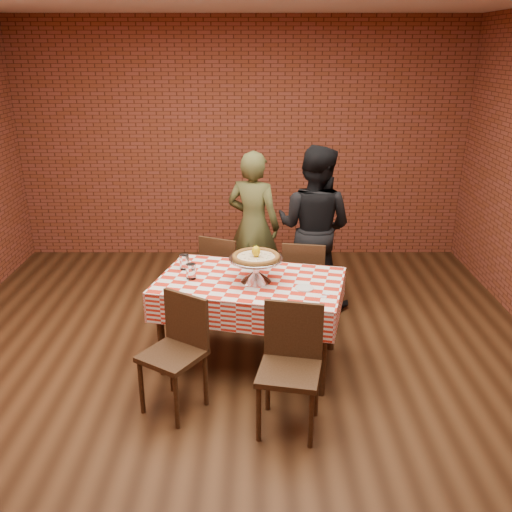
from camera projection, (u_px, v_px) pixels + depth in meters
name	position (u px, v px, depth m)	size (l,w,h in m)	color
ground	(235.00, 380.00, 4.50)	(6.00, 6.00, 0.00)	black
back_wall	(242.00, 142.00, 6.80)	(5.50, 5.50, 0.00)	brown
table	(250.00, 322.00, 4.64)	(1.46, 0.88, 0.75)	#3D2818
tablecloth	(250.00, 294.00, 4.55)	(1.50, 0.91, 0.25)	red
pizza_stand	(256.00, 270.00, 4.45)	(0.45, 0.45, 0.20)	silver
pizza	(256.00, 257.00, 4.41)	(0.38, 0.38, 0.03)	beige
lemon	(256.00, 251.00, 4.40)	(0.07, 0.07, 0.09)	#DABA07
water_glass_left	(191.00, 271.00, 4.51)	(0.08, 0.08, 0.13)	white
water_glass_right	(185.00, 262.00, 4.71)	(0.08, 0.08, 0.13)	white
side_plate	(304.00, 288.00, 4.34)	(0.15, 0.15, 0.01)	white
sweetener_packet_a	(323.00, 297.00, 4.19)	(0.05, 0.04, 0.01)	white
sweetener_packet_b	(327.00, 294.00, 4.24)	(0.05, 0.04, 0.01)	white
condiment_caddy	(264.00, 259.00, 4.76)	(0.10, 0.08, 0.14)	silver
chair_near_left	(172.00, 357.00, 3.99)	(0.39, 0.39, 0.87)	#3D2818
chair_near_right	(289.00, 373.00, 3.78)	(0.41, 0.41, 0.89)	#3D2818
chair_far_left	(226.00, 275.00, 5.46)	(0.38, 0.38, 0.86)	#3D2818
chair_far_right	(304.00, 281.00, 5.29)	(0.39, 0.39, 0.87)	#3D2818
diner_olive	(253.00, 226.00, 5.79)	(0.57, 0.38, 1.57)	#4D4E27
diner_black	(314.00, 228.00, 5.58)	(0.81, 0.63, 1.66)	black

